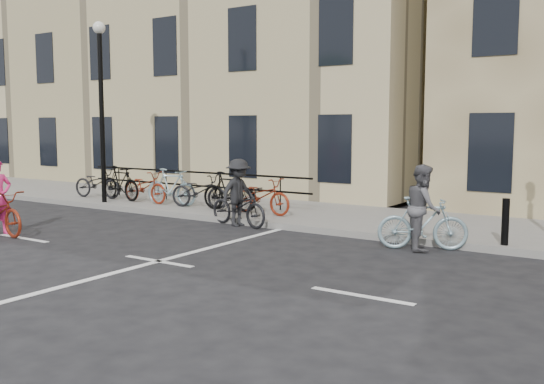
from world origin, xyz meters
The scene contains 8 objects.
ground centered at (0.00, 0.00, 0.00)m, with size 120.00×120.00×0.00m, color black.
sidewalk centered at (-4.00, 6.00, 0.07)m, with size 46.00×4.00×0.15m, color slate.
building_west centered at (-9.00, 13.00, 5.15)m, with size 20.00×10.00×10.00m, color tan.
lamp_post centered at (-6.50, 4.40, 3.49)m, with size 0.36×0.36×5.28m.
bollard_east centered at (5.00, 4.25, 0.60)m, with size 0.14×0.14×0.90m, color black.
parked_bikes centered at (-4.35, 5.04, 0.64)m, with size 8.30×1.23×1.05m.
cyclist_grey centered at (3.59, 3.63, 0.68)m, with size 1.79×1.18×1.69m.
cyclist_dark centered at (-1.12, 3.90, 0.64)m, with size 1.92×1.15×1.63m.
Camera 1 is at (7.62, -7.77, 2.45)m, focal length 40.00 mm.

